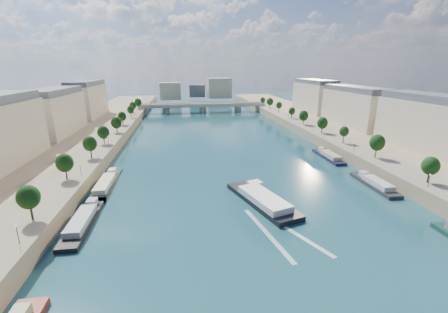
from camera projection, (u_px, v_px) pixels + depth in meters
name	position (u px, v px, depth m)	size (l,w,h in m)	color
ground	(226.00, 157.00, 135.32)	(700.00, 700.00, 0.00)	#0D383C
quay_left	(56.00, 159.00, 124.92)	(44.00, 520.00, 5.00)	#9E8460
quay_right	(373.00, 146.00, 144.28)	(44.00, 520.00, 5.00)	#9E8460
pave_left	(92.00, 152.00, 126.21)	(14.00, 520.00, 0.10)	gray
pave_right	(345.00, 142.00, 141.53)	(14.00, 520.00, 0.10)	gray
trees_left	(97.00, 138.00, 126.81)	(4.80, 268.80, 8.26)	#382B1E
trees_right	(332.00, 127.00, 149.18)	(4.80, 268.80, 8.26)	#382B1E
lamps_left	(97.00, 151.00, 116.54)	(0.36, 200.36, 4.28)	black
lamps_right	(331.00, 135.00, 144.88)	(0.36, 200.36, 4.28)	black
buildings_left	(30.00, 122.00, 130.54)	(16.00, 226.00, 23.20)	beige
buildings_right	(386.00, 113.00, 153.39)	(16.00, 226.00, 23.20)	beige
skyline	(200.00, 89.00, 339.68)	(79.00, 42.00, 22.00)	beige
bridge	(203.00, 107.00, 268.16)	(112.00, 12.00, 8.15)	#C1B79E
tour_barge	(262.00, 200.00, 89.61)	(17.14, 30.85, 4.03)	black
wake	(279.00, 232.00, 74.24)	(15.42, 25.77, 0.04)	silver
moored_barges_left	(60.00, 259.00, 62.57)	(5.00, 120.91, 3.60)	#1B1B3C
moored_barges_right	(417.00, 210.00, 83.96)	(5.00, 129.95, 3.60)	black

